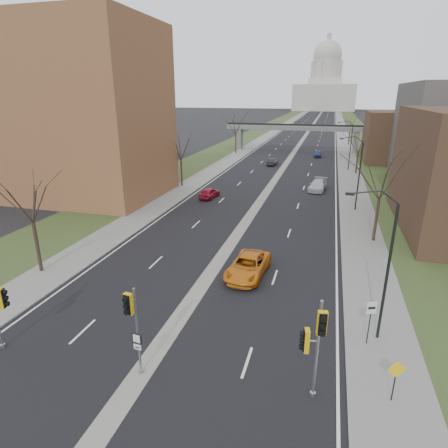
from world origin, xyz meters
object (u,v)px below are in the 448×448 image
at_px(car_left_near, 209,193).
at_px(car_right_near, 248,266).
at_px(signal_pole_right, 315,338).
at_px(warning_sign, 396,375).
at_px(signal_pole_median, 133,318).
at_px(car_right_mid, 318,185).
at_px(car_right_far, 318,154).
at_px(speed_limit_sign, 371,315).
at_px(car_left_far, 272,162).

bearing_deg(car_left_near, car_right_near, 122.11).
distance_m(signal_pole_right, warning_sign, 4.14).
distance_m(signal_pole_median, car_right_mid, 42.12).
bearing_deg(signal_pole_median, warning_sign, 14.09).
bearing_deg(signal_pole_right, car_right_mid, 81.74).
bearing_deg(car_right_far, signal_pole_right, -88.28).
bearing_deg(speed_limit_sign, car_right_mid, 73.77).
xyz_separation_m(signal_pole_right, car_right_near, (-5.39, 11.45, -2.55)).
bearing_deg(car_right_mid, warning_sign, -75.71).
relative_size(signal_pole_median, car_right_mid, 0.91).
bearing_deg(car_left_far, car_left_near, 85.39).
xyz_separation_m(car_right_mid, car_right_far, (-1.27, 31.05, -0.08)).
bearing_deg(speed_limit_sign, car_left_near, 100.47).
height_order(speed_limit_sign, car_left_near, speed_limit_sign).
distance_m(car_right_mid, car_right_far, 31.08).
distance_m(car_left_near, car_right_near, 23.11).
xyz_separation_m(signal_pole_median, car_left_far, (-2.38, 59.79, -2.70)).
distance_m(car_left_near, car_right_far, 41.28).
bearing_deg(warning_sign, car_left_near, 103.35).
relative_size(speed_limit_sign, warning_sign, 1.23).
distance_m(car_left_near, car_left_far, 26.96).
xyz_separation_m(speed_limit_sign, car_right_mid, (-4.15, 35.72, -1.17)).
height_order(signal_pole_right, car_left_far, signal_pole_right).
height_order(car_left_far, car_right_near, car_right_near).
xyz_separation_m(signal_pole_right, speed_limit_sign, (2.86, 4.89, -1.39)).
bearing_deg(car_right_near, car_left_near, 119.35).
bearing_deg(car_right_near, speed_limit_sign, -34.29).
relative_size(speed_limit_sign, car_right_near, 0.47).
relative_size(signal_pole_median, car_right_far, 1.18).
xyz_separation_m(car_left_far, car_right_mid, (9.45, -18.35, 0.11)).
height_order(speed_limit_sign, car_right_mid, speed_limit_sign).
height_order(warning_sign, car_left_far, warning_sign).
bearing_deg(car_right_mid, signal_pole_median, -92.44).
distance_m(signal_pole_median, car_right_far, 72.77).
height_order(car_left_far, car_right_far, car_right_far).
bearing_deg(signal_pole_median, car_left_near, 108.05).
bearing_deg(signal_pole_right, car_right_near, 105.12).
bearing_deg(car_right_near, car_right_mid, 86.20).
bearing_deg(car_left_far, signal_pole_median, 97.23).
bearing_deg(car_right_far, speed_limit_sign, -85.68).
height_order(signal_pole_median, car_right_far, signal_pole_median).
height_order(signal_pole_median, warning_sign, signal_pole_median).
bearing_deg(car_right_near, car_right_far, 91.51).
distance_m(signal_pole_right, car_left_far, 59.98).
height_order(signal_pole_median, car_left_near, signal_pole_median).
xyz_separation_m(signal_pole_median, warning_sign, (11.99, 1.62, -1.84)).
bearing_deg(signal_pole_right, warning_sign, 2.18).
bearing_deg(car_right_mid, car_right_near, -90.75).
height_order(signal_pole_right, car_left_near, signal_pole_right).
relative_size(warning_sign, car_left_far, 0.54).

